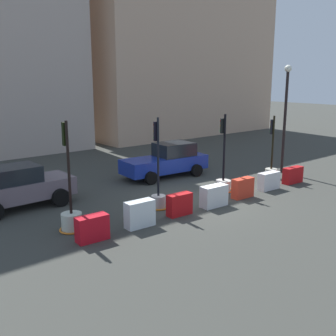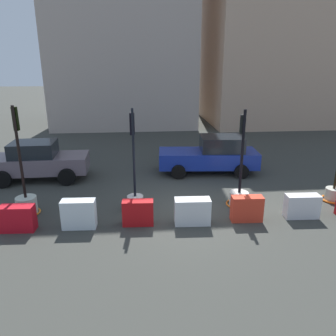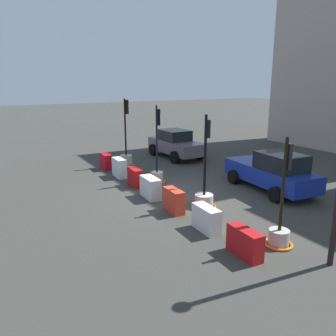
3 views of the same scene
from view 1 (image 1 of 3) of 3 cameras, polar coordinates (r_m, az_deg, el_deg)
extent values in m
plane|color=#383934|center=(16.55, 4.30, -4.68)|extent=(120.00, 120.00, 0.00)
cylinder|color=beige|center=(13.69, -13.64, -7.51)|extent=(0.68, 0.68, 0.60)
cylinder|color=black|center=(13.18, -14.06, -0.02)|extent=(0.09, 0.09, 3.07)
cube|color=black|center=(13.10, -14.58, 4.74)|extent=(0.15, 0.16, 0.75)
sphere|color=red|center=(13.15, -14.83, 5.85)|extent=(0.09, 0.09, 0.09)
sphere|color=orange|center=(13.18, -14.76, 4.78)|extent=(0.09, 0.09, 0.09)
sphere|color=green|center=(13.21, -14.70, 3.71)|extent=(0.09, 0.09, 0.09)
torus|color=orange|center=(13.79, -13.58, -8.54)|extent=(0.85, 0.85, 0.06)
cylinder|color=beige|center=(15.54, -1.39, -4.86)|extent=(0.56, 0.56, 0.50)
cylinder|color=black|center=(15.10, -1.42, 1.54)|extent=(0.08, 0.08, 3.03)
cube|color=black|center=(15.00, -1.75, 5.27)|extent=(0.16, 0.15, 0.73)
sphere|color=red|center=(15.03, -1.98, 6.21)|extent=(0.09, 0.09, 0.09)
sphere|color=orange|center=(15.06, -1.97, 5.30)|extent=(0.09, 0.09, 0.09)
sphere|color=green|center=(15.09, -1.97, 4.39)|extent=(0.09, 0.09, 0.09)
torus|color=orange|center=(15.61, -1.38, -5.61)|extent=(0.81, 0.81, 0.06)
cylinder|color=beige|center=(18.00, 7.90, -2.51)|extent=(0.68, 0.68, 0.48)
cylinder|color=black|center=(17.63, 8.07, 2.88)|extent=(0.10, 0.10, 2.95)
cube|color=black|center=(17.54, 7.84, 6.01)|extent=(0.20, 0.16, 0.64)
sphere|color=red|center=(17.56, 7.64, 6.72)|extent=(0.11, 0.11, 0.11)
sphere|color=orange|center=(17.58, 7.62, 6.03)|extent=(0.11, 0.11, 0.11)
sphere|color=green|center=(17.61, 7.60, 5.33)|extent=(0.11, 0.11, 0.11)
torus|color=orange|center=(18.06, 7.88, -3.16)|extent=(0.91, 0.91, 0.06)
cylinder|color=#B1AE9E|center=(20.77, 14.55, -0.74)|extent=(0.58, 0.58, 0.48)
cylinder|color=black|center=(20.46, 14.79, 3.54)|extent=(0.10, 0.10, 2.67)
cube|color=black|center=(20.42, 14.68, 5.74)|extent=(0.15, 0.13, 0.72)
sphere|color=red|center=(20.44, 14.56, 6.43)|extent=(0.09, 0.09, 0.09)
sphere|color=orange|center=(20.47, 14.52, 5.76)|extent=(0.09, 0.09, 0.09)
sphere|color=green|center=(20.50, 14.48, 5.10)|extent=(0.09, 0.09, 0.09)
torus|color=orange|center=(20.81, 14.52, -1.27)|extent=(0.82, 0.82, 0.08)
cube|color=red|center=(12.70, -10.81, -8.48)|extent=(1.03, 0.48, 0.81)
cube|color=silver|center=(13.61, -4.08, -6.58)|extent=(1.05, 0.47, 0.92)
cube|color=red|center=(14.71, 1.66, -5.25)|extent=(0.99, 0.43, 0.82)
cube|color=silver|center=(15.78, 6.60, -4.01)|extent=(1.14, 0.53, 0.85)
cube|color=red|center=(17.09, 10.66, -2.83)|extent=(1.02, 0.43, 0.84)
cube|color=silver|center=(18.59, 14.26, -1.81)|extent=(1.12, 0.47, 0.79)
cube|color=red|center=(20.03, 17.45, -0.98)|extent=(1.15, 0.44, 0.78)
cube|color=navy|center=(20.27, -0.50, 0.60)|extent=(4.60, 1.96, 0.72)
cube|color=black|center=(20.48, 0.91, 2.72)|extent=(2.01, 1.57, 0.68)
cylinder|color=black|center=(18.90, -2.48, -1.44)|extent=(0.64, 0.33, 0.62)
cylinder|color=black|center=(20.34, -5.11, -0.45)|extent=(0.64, 0.33, 0.62)
cylinder|color=black|center=(20.49, 4.08, -0.33)|extent=(0.64, 0.33, 0.62)
cylinder|color=black|center=(21.82, 1.22, 0.52)|extent=(0.64, 0.33, 0.62)
cube|color=slate|center=(16.49, -20.59, -2.99)|extent=(4.19, 1.74, 0.71)
cube|color=black|center=(16.28, -21.29, -0.84)|extent=(1.86, 1.48, 0.62)
cylinder|color=black|center=(17.82, -17.65, -2.80)|extent=(0.71, 0.30, 0.71)
cylinder|color=black|center=(16.28, -15.16, -4.10)|extent=(0.71, 0.30, 0.71)
cube|color=tan|center=(37.47, 0.45, 15.47)|extent=(17.73, 9.34, 13.33)
cylinder|color=black|center=(21.71, 16.37, 6.15)|extent=(0.15, 0.15, 5.26)
sphere|color=silver|center=(21.58, 16.85, 13.50)|extent=(0.36, 0.36, 0.36)
camera|label=2|loc=(9.36, 44.73, 9.16)|focal=35.19mm
camera|label=3|loc=(23.24, 39.75, 9.00)|focal=36.91mm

